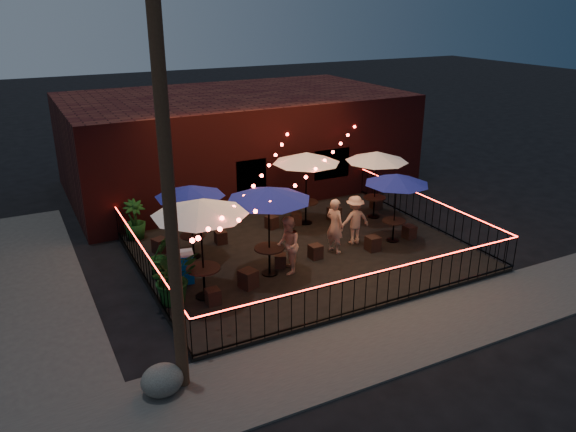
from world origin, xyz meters
The scene contains 35 objects.
ground centered at (0.00, 0.00, 0.00)m, with size 110.00×110.00×0.00m, color black.
patio centered at (0.00, 2.00, 0.07)m, with size 10.00×8.00×0.15m, color black.
sidewalk centered at (0.00, -3.25, 0.03)m, with size 18.00×2.50×0.05m, color #3D3A38.
brick_building centered at (1.00, 9.99, 2.00)m, with size 14.00×8.00×4.00m.
utility_pole centered at (-5.40, -2.60, 4.00)m, with size 0.26×0.26×8.00m, color #3C2618.
fence_front centered at (0.00, -2.00, 0.66)m, with size 10.00×0.04×1.04m.
fence_left centered at (-5.00, 2.00, 0.66)m, with size 0.04×8.00×1.04m.
fence_right centered at (5.00, 2.00, 0.66)m, with size 0.04×8.00×1.04m.
festoon_lights centered at (-1.01, 1.70, 2.52)m, with size 10.02×8.72×1.32m.
cafe_table_0 centered at (-3.80, 0.59, 2.69)m, with size 3.32×3.32×2.79m.
cafe_table_1 centered at (-3.25, 3.17, 2.30)m, with size 2.83×2.83×2.35m.
cafe_table_2 centered at (-1.64, 1.03, 2.60)m, with size 2.78×2.78×2.68m.
cafe_table_3 centered at (1.26, 4.09, 2.55)m, with size 3.00×3.00×2.62m.
cafe_table_4 centered at (3.07, 1.34, 2.28)m, with size 2.61×2.61×2.33m.
cafe_table_5 centered at (3.80, 3.47, 2.43)m, with size 2.44×2.44×2.50m.
bistro_chair_0 centered at (-3.73, 0.13, 0.36)m, with size 0.35×0.35×0.42m, color black.
bistro_chair_1 centered at (-2.53, 0.55, 0.41)m, with size 0.43×0.43×0.51m, color black.
bistro_chair_2 centered at (-4.09, 3.97, 0.39)m, with size 0.40×0.40×0.48m, color black.
bistro_chair_3 centered at (-2.12, 3.78, 0.36)m, with size 0.36×0.36×0.43m, color black.
bistro_chair_4 centered at (-1.16, 1.30, 0.35)m, with size 0.34×0.34×0.40m, color black.
bistro_chair_5 centered at (0.09, 1.35, 0.37)m, with size 0.37×0.37×0.44m, color black.
bistro_chair_6 centered at (-0.04, 4.21, 0.37)m, with size 0.37×0.37×0.44m, color black.
bistro_chair_7 centered at (0.90, 4.13, 0.37)m, with size 0.37×0.37×0.44m, color black.
bistro_chair_8 centered at (2.02, 1.01, 0.39)m, with size 0.40×0.40×0.47m, color black.
bistro_chair_9 centered at (3.71, 1.28, 0.37)m, with size 0.37×0.37×0.44m, color black.
bistro_chair_10 centered at (2.35, 3.91, 0.38)m, with size 0.40×0.40×0.47m, color black.
bistro_chair_11 centered at (4.43, 4.20, 0.37)m, with size 0.37×0.37×0.44m, color black.
patron_a centered at (0.87, 1.50, 1.04)m, with size 0.65×0.43×1.78m, color tan.
patron_b centered at (-1.12, 0.87, 1.01)m, with size 0.84×0.65×1.73m, color tan.
patron_c centered at (1.81, 1.79, 0.97)m, with size 1.05×0.61×1.63m, color tan.
potted_shrub_a centered at (-4.60, 0.71, 0.87)m, with size 1.29×1.12×1.43m, color #1D3D0F.
potted_shrub_b centered at (-4.49, 2.38, 0.79)m, with size 0.70×0.57×1.28m, color #11350E.
potted_shrub_c centered at (-4.51, 5.49, 0.82)m, with size 0.75×0.75×1.33m, color #0F3A0E.
cooler centered at (-4.08, 1.70, 0.62)m, with size 0.78×0.63×0.92m.
boulder centered at (-5.87, -2.69, 0.35)m, with size 0.89×0.76×0.70m, color #494A44.
Camera 1 is at (-7.95, -12.38, 7.62)m, focal length 35.00 mm.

